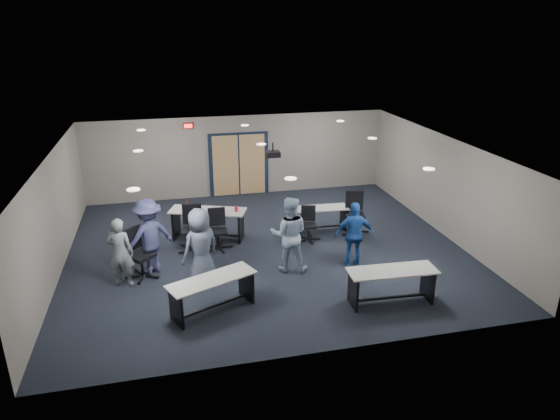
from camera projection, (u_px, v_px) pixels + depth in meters
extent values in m
plane|color=black|center=(266.00, 249.00, 13.05)|extent=(10.00, 10.00, 0.00)
cube|color=gray|center=(239.00, 156.00, 16.67)|extent=(10.00, 0.04, 2.70)
cube|color=gray|center=(319.00, 287.00, 8.48)|extent=(10.00, 0.04, 2.70)
cube|color=gray|center=(54.00, 217.00, 11.50)|extent=(0.04, 9.00, 2.70)
cube|color=gray|center=(445.00, 186.00, 13.64)|extent=(0.04, 9.00, 2.70)
cube|color=silver|center=(265.00, 148.00, 12.09)|extent=(10.00, 9.00, 0.04)
cube|color=black|center=(239.00, 165.00, 16.74)|extent=(2.00, 0.06, 2.20)
cube|color=tan|center=(226.00, 166.00, 16.63)|extent=(0.85, 0.04, 2.05)
cube|color=tan|center=(252.00, 164.00, 16.82)|extent=(0.85, 0.04, 2.05)
cube|color=black|center=(188.00, 126.00, 15.89)|extent=(0.32, 0.05, 0.18)
cube|color=#FF0C0C|center=(188.00, 126.00, 15.86)|extent=(0.26, 0.02, 0.12)
cylinder|color=black|center=(273.00, 147.00, 12.65)|extent=(0.04, 0.04, 0.24)
cube|color=black|center=(273.00, 154.00, 12.72)|extent=(0.35, 0.30, 0.14)
cylinder|color=black|center=(274.00, 155.00, 12.58)|extent=(0.08, 0.03, 0.08)
cube|color=#B0ACA6|center=(212.00, 279.00, 10.01)|extent=(1.92, 1.28, 0.03)
cube|color=black|center=(176.00, 308.00, 9.69)|extent=(0.27, 0.53, 0.71)
cube|color=black|center=(246.00, 284.00, 10.59)|extent=(0.27, 0.53, 0.71)
cube|color=black|center=(213.00, 306.00, 10.23)|extent=(1.51, 0.68, 0.04)
cube|color=#B0ACA6|center=(392.00, 271.00, 10.31)|extent=(1.89, 0.71, 0.03)
cube|color=black|center=(353.00, 290.00, 10.31)|extent=(0.08, 0.57, 0.72)
cube|color=black|center=(428.00, 283.00, 10.59)|extent=(0.08, 0.57, 0.72)
cube|color=black|center=(390.00, 298.00, 10.54)|extent=(1.66, 0.13, 0.04)
cube|color=#B0ACA6|center=(208.00, 211.00, 13.39)|extent=(2.14, 1.32, 0.03)
cube|color=black|center=(176.00, 223.00, 13.63)|extent=(0.26, 0.60, 0.79)
cube|color=black|center=(241.00, 226.00, 13.44)|extent=(0.26, 0.60, 0.79)
cube|color=black|center=(209.00, 234.00, 13.64)|extent=(1.72, 0.66, 0.05)
cylinder|color=red|center=(236.00, 209.00, 13.28)|extent=(0.09, 0.09, 0.14)
cube|color=#B0ACA6|center=(318.00, 208.00, 13.98)|extent=(1.69, 0.65, 0.03)
cube|color=black|center=(293.00, 221.00, 13.98)|extent=(0.07, 0.51, 0.65)
cube|color=black|center=(343.00, 218.00, 14.22)|extent=(0.07, 0.51, 0.65)
cube|color=black|center=(318.00, 227.00, 14.19)|extent=(1.48, 0.13, 0.04)
imported|color=gray|center=(120.00, 252.00, 10.98)|extent=(0.67, 0.54, 1.61)
imported|color=slate|center=(201.00, 247.00, 11.00)|extent=(1.04, 0.91, 1.80)
imported|color=#9FB6D2|center=(289.00, 234.00, 11.63)|extent=(1.04, 0.90, 1.83)
imported|color=#1D4CA0|center=(354.00, 234.00, 11.90)|extent=(0.99, 0.53, 1.61)
imported|color=#3E4070|center=(149.00, 236.00, 11.53)|extent=(1.36, 1.15, 1.83)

